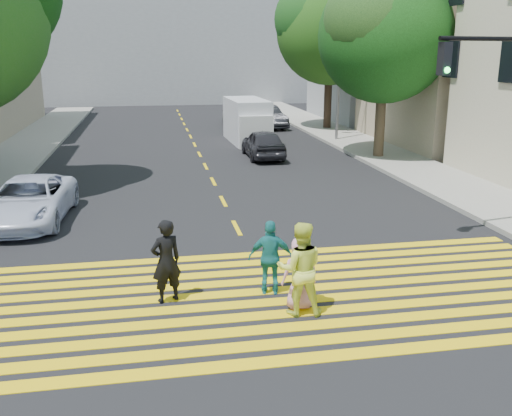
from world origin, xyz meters
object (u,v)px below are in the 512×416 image
object	(u,v)px
pedestrian_child	(300,273)
white_van	(248,122)
white_sedan	(29,201)
tree_right_far	(332,24)
pedestrian_woman	(300,269)
tree_right_near	(386,28)
dark_car_parked	(266,117)
silver_car	(235,115)
dark_car_near	(263,144)
pedestrian_man	(166,261)
pedestrian_extra	(271,258)

from	to	relation	value
pedestrian_child	white_van	size ratio (longest dim) A/B	0.29
pedestrian_child	white_sedan	size ratio (longest dim) A/B	0.31
tree_right_far	pedestrian_woman	bearing A→B (deg)	-108.61
tree_right_near	tree_right_far	xyz separation A→B (m)	(0.70, 9.99, 0.57)
dark_car_parked	pedestrian_woman	bearing A→B (deg)	-109.94
tree_right_far	pedestrian_child	size ratio (longest dim) A/B	6.58
pedestrian_woman	white_sedan	bearing A→B (deg)	-40.25
pedestrian_woman	pedestrian_child	world-z (taller)	pedestrian_woman
tree_right_near	silver_car	xyz separation A→B (m)	(-4.66, 14.11, -5.16)
tree_right_near	silver_car	bearing A→B (deg)	108.27
tree_right_near	white_van	world-z (taller)	tree_right_near
dark_car_parked	dark_car_near	bearing A→B (deg)	-112.01
tree_right_near	pedestrian_woman	size ratio (longest dim) A/B	4.72
tree_right_near	pedestrian_man	size ratio (longest dim) A/B	5.04
tree_right_near	pedestrian_child	distance (m)	17.34
tree_right_far	dark_car_parked	distance (m)	6.91
pedestrian_child	silver_car	bearing A→B (deg)	-96.95
pedestrian_child	pedestrian_extra	bearing A→B (deg)	-63.07
pedestrian_man	pedestrian_extra	world-z (taller)	pedestrian_man
silver_car	pedestrian_man	bearing A→B (deg)	85.41
dark_car_near	pedestrian_man	bearing A→B (deg)	71.75
tree_right_far	pedestrian_man	distance (m)	26.85
pedestrian_man	pedestrian_woman	world-z (taller)	pedestrian_woman
tree_right_far	silver_car	world-z (taller)	tree_right_far
pedestrian_extra	dark_car_near	distance (m)	15.36
white_sedan	dark_car_parked	xyz separation A→B (m)	(10.91, 19.32, 0.07)
white_sedan	dark_car_parked	distance (m)	22.19
tree_right_far	white_sedan	size ratio (longest dim) A/B	2.05
pedestrian_extra	silver_car	world-z (taller)	pedestrian_extra
pedestrian_woman	pedestrian_extra	world-z (taller)	pedestrian_woman
tree_right_far	pedestrian_man	size ratio (longest dim) A/B	5.55
tree_right_near	pedestrian_child	world-z (taller)	tree_right_near
tree_right_far	pedestrian_extra	bearing A→B (deg)	-110.06
pedestrian_man	tree_right_near	bearing A→B (deg)	-147.97
tree_right_near	pedestrian_extra	xyz separation A→B (m)	(-8.05, -13.95, -4.99)
dark_car_near	white_van	xyz separation A→B (m)	(0.09, 4.79, 0.43)
pedestrian_child	white_van	bearing A→B (deg)	-97.94
dark_car_parked	white_van	distance (m)	6.09
pedestrian_child	dark_car_near	world-z (taller)	pedestrian_child
dark_car_parked	white_van	xyz separation A→B (m)	(-2.16, -5.68, 0.38)
tree_right_far	pedestrian_woman	distance (m)	26.88
tree_right_far	pedestrian_woman	world-z (taller)	tree_right_far
pedestrian_child	dark_car_parked	world-z (taller)	pedestrian_child
pedestrian_man	tree_right_far	bearing A→B (deg)	-136.31
pedestrian_child	pedestrian_extra	xyz separation A→B (m)	(-0.41, 0.77, 0.06)
pedestrian_man	pedestrian_extra	bearing A→B (deg)	158.01
tree_right_near	white_sedan	size ratio (longest dim) A/B	1.86
white_sedan	dark_car_near	xyz separation A→B (m)	(8.66, 8.85, 0.03)
pedestrian_extra	silver_car	size ratio (longest dim) A/B	0.37
tree_right_near	dark_car_parked	xyz separation A→B (m)	(-2.98, 11.61, -5.05)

